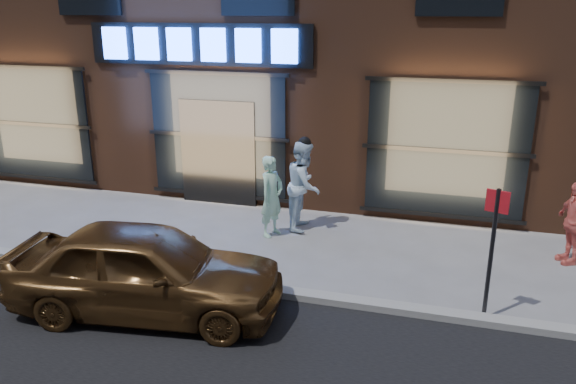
{
  "coord_description": "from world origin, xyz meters",
  "views": [
    {
      "loc": [
        4.98,
        -7.62,
        4.34
      ],
      "look_at": [
        2.33,
        1.6,
        1.2
      ],
      "focal_mm": 35.0,
      "sensor_mm": 36.0,
      "label": 1
    }
  ],
  "objects_px": {
    "gold_sedan": "(146,270)",
    "sign_post": "(493,243)",
    "man_bowtie": "(272,196)",
    "man_cap": "(304,185)",
    "passerby": "(573,223)"
  },
  "relations": [
    {
      "from": "man_cap",
      "to": "sign_post",
      "type": "height_order",
      "value": "sign_post"
    },
    {
      "from": "man_bowtie",
      "to": "sign_post",
      "type": "height_order",
      "value": "sign_post"
    },
    {
      "from": "passerby",
      "to": "gold_sedan",
      "type": "bearing_deg",
      "value": -80.4
    },
    {
      "from": "gold_sedan",
      "to": "sign_post",
      "type": "relative_size",
      "value": 2.02
    },
    {
      "from": "man_cap",
      "to": "passerby",
      "type": "bearing_deg",
      "value": -96.36
    },
    {
      "from": "man_bowtie",
      "to": "passerby",
      "type": "distance_m",
      "value": 5.5
    },
    {
      "from": "man_bowtie",
      "to": "gold_sedan",
      "type": "bearing_deg",
      "value": -174.45
    },
    {
      "from": "man_cap",
      "to": "sign_post",
      "type": "xyz_separation_m",
      "value": [
        3.45,
        -2.78,
        0.29
      ]
    },
    {
      "from": "sign_post",
      "to": "gold_sedan",
      "type": "bearing_deg",
      "value": -146.98
    },
    {
      "from": "gold_sedan",
      "to": "sign_post",
      "type": "bearing_deg",
      "value": -83.83
    },
    {
      "from": "man_cap",
      "to": "passerby",
      "type": "height_order",
      "value": "man_cap"
    },
    {
      "from": "passerby",
      "to": "sign_post",
      "type": "distance_m",
      "value": 2.94
    },
    {
      "from": "man_cap",
      "to": "sign_post",
      "type": "relative_size",
      "value": 0.92
    },
    {
      "from": "man_bowtie",
      "to": "gold_sedan",
      "type": "height_order",
      "value": "man_bowtie"
    },
    {
      "from": "man_cap",
      "to": "gold_sedan",
      "type": "relative_size",
      "value": 0.46
    }
  ]
}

